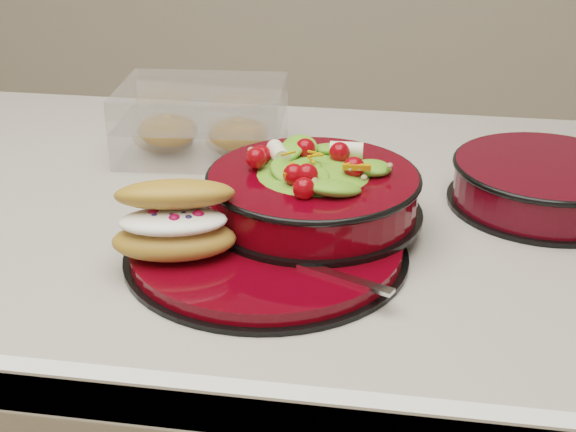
# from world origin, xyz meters

# --- Properties ---
(dinner_plate) EXTENTS (0.30, 0.30, 0.02)m
(dinner_plate) POSITION_xyz_m (0.16, -0.14, 0.91)
(dinner_plate) COLOR black
(dinner_plate) RESTS_ON island_counter
(salad_bowl) EXTENTS (0.24, 0.24, 0.10)m
(salad_bowl) POSITION_xyz_m (0.20, -0.07, 0.96)
(salad_bowl) COLOR black
(salad_bowl) RESTS_ON dinner_plate
(croissant) EXTENTS (0.14, 0.11, 0.07)m
(croissant) POSITION_xyz_m (0.07, -0.18, 0.96)
(croissant) COLOR #B87C38
(croissant) RESTS_ON dinner_plate
(fork) EXTENTS (0.16, 0.08, 0.00)m
(fork) POSITION_xyz_m (0.21, -0.19, 0.92)
(fork) COLOR silver
(fork) RESTS_ON dinner_plate
(pastry_box) EXTENTS (0.24, 0.18, 0.09)m
(pastry_box) POSITION_xyz_m (0.01, 0.15, 0.95)
(pastry_box) COLOR white
(pastry_box) RESTS_ON island_counter
(extra_bowl) EXTENTS (0.23, 0.23, 0.05)m
(extra_bowl) POSITION_xyz_m (0.46, 0.04, 0.93)
(extra_bowl) COLOR black
(extra_bowl) RESTS_ON island_counter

